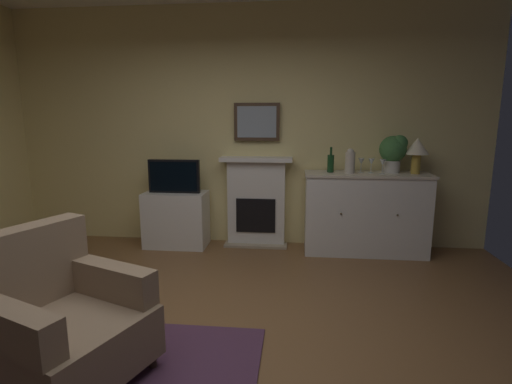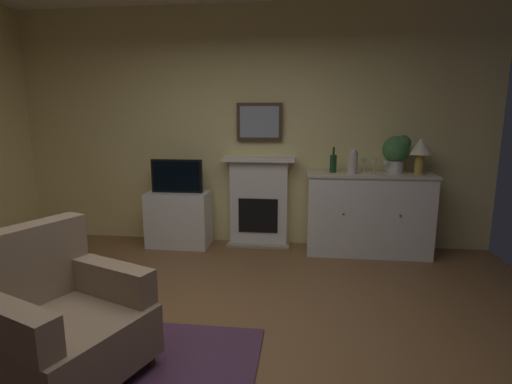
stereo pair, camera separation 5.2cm
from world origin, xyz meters
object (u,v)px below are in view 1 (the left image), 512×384
at_px(tv_cabinet, 176,219).
at_px(wine_glass_center, 371,162).
at_px(wine_glass_right, 383,163).
at_px(armchair, 59,321).
at_px(table_lamp, 417,149).
at_px(potted_plant_small, 394,150).
at_px(wine_glass_left, 361,162).
at_px(fireplace_unit, 256,201).
at_px(framed_picture, 257,122).
at_px(wine_bottle, 331,163).
at_px(tv_set, 174,176).
at_px(vase_decorative, 350,161).
at_px(sideboard_cabinet, 365,213).

bearing_deg(tv_cabinet, wine_glass_center, 0.13).
relative_size(wine_glass_right, armchair, 0.16).
xyz_separation_m(table_lamp, potted_plant_small, (-0.24, 0.05, -0.02)).
xyz_separation_m(wine_glass_right, potted_plant_small, (0.13, 0.10, 0.13)).
bearing_deg(wine_glass_center, wine_glass_left, 170.69).
bearing_deg(fireplace_unit, wine_glass_right, -9.11).
bearing_deg(table_lamp, framed_picture, 173.01).
distance_m(wine_bottle, wine_glass_right, 0.57).
bearing_deg(table_lamp, wine_glass_center, 177.59).
distance_m(potted_plant_small, armchair, 3.64).
xyz_separation_m(fireplace_unit, armchair, (-0.89, -2.67, -0.17)).
bearing_deg(tv_set, wine_glass_left, 1.21).
xyz_separation_m(wine_bottle, wine_glass_left, (0.35, 0.00, 0.01)).
xyz_separation_m(fireplace_unit, wine_bottle, (0.88, -0.14, 0.51)).
distance_m(vase_decorative, tv_set, 2.07).
xyz_separation_m(wine_glass_center, potted_plant_small, (0.24, 0.03, 0.13)).
bearing_deg(tv_cabinet, armchair, -88.15).
height_order(sideboard_cabinet, table_lamp, table_lamp).
bearing_deg(table_lamp, tv_set, -179.83).
distance_m(wine_glass_left, wine_glass_center, 0.11).
xyz_separation_m(wine_glass_center, armchair, (-2.23, -2.52, -0.69)).
bearing_deg(armchair, wine_glass_left, 50.16).
distance_m(fireplace_unit, table_lamp, 1.94).
relative_size(wine_bottle, armchair, 0.28).
bearing_deg(potted_plant_small, vase_decorative, -169.04).
relative_size(sideboard_cabinet, potted_plant_small, 3.28).
height_order(tv_cabinet, potted_plant_small, potted_plant_small).
relative_size(fireplace_unit, potted_plant_small, 2.56).
xyz_separation_m(fireplace_unit, wine_glass_right, (1.44, -0.23, 0.52)).
relative_size(sideboard_cabinet, armchair, 1.37).
distance_m(wine_glass_center, potted_plant_small, 0.28).
xyz_separation_m(wine_glass_left, potted_plant_small, (0.35, 0.01, 0.13)).
bearing_deg(wine_glass_right, wine_bottle, 170.95).
distance_m(wine_bottle, tv_set, 1.86).
xyz_separation_m(wine_glass_left, tv_cabinet, (-2.20, -0.02, -0.73)).
height_order(sideboard_cabinet, tv_set, tv_set).
xyz_separation_m(vase_decorative, potted_plant_small, (0.49, 0.10, 0.12)).
relative_size(fireplace_unit, wine_bottle, 3.79).
height_order(framed_picture, wine_glass_left, framed_picture).
bearing_deg(table_lamp, wine_glass_left, 176.30).
bearing_deg(wine_glass_left, wine_bottle, -179.64).
xyz_separation_m(sideboard_cabinet, wine_glass_center, (0.04, 0.02, 0.59)).
relative_size(sideboard_cabinet, wine_bottle, 4.86).
relative_size(sideboard_cabinet, tv_set, 2.27).
xyz_separation_m(fireplace_unit, framed_picture, (0.00, 0.05, 0.97)).
xyz_separation_m(fireplace_unit, sideboard_cabinet, (1.29, -0.18, -0.07)).
relative_size(fireplace_unit, sideboard_cabinet, 0.78).
height_order(wine_glass_center, tv_set, wine_glass_center).
distance_m(table_lamp, wine_glass_center, 0.51).
distance_m(fireplace_unit, wine_glass_left, 1.33).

